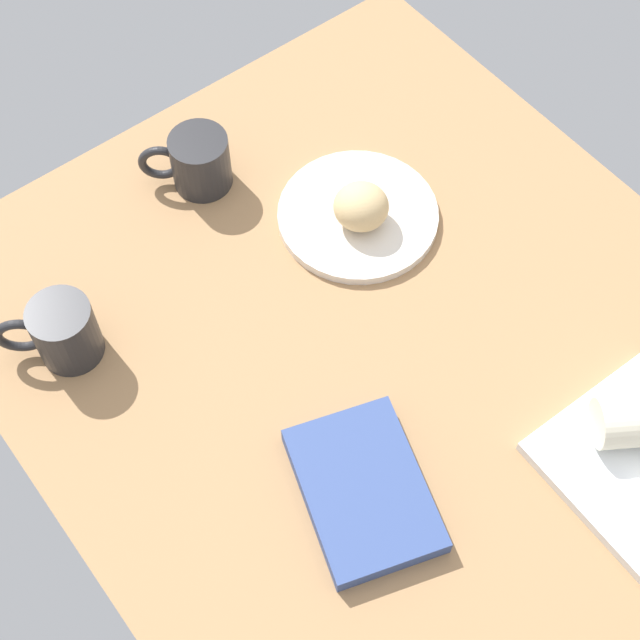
{
  "coord_description": "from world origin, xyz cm",
  "views": [
    {
      "loc": [
        40.51,
        -44.02,
        112.38
      ],
      "look_at": [
        -9.56,
        -4.98,
        7.0
      ],
      "focal_mm": 53.92,
      "sensor_mm": 36.0,
      "label": 1
    }
  ],
  "objects_px": {
    "scone_pastry": "(361,207)",
    "coffee_mug": "(62,331)",
    "round_plate": "(358,215)",
    "second_mug": "(198,161)",
    "book_stack": "(364,490)"
  },
  "relations": [
    {
      "from": "round_plate",
      "to": "second_mug",
      "type": "distance_m",
      "value": 0.24
    },
    {
      "from": "second_mug",
      "to": "scone_pastry",
      "type": "bearing_deg",
      "value": 32.33
    },
    {
      "from": "book_stack",
      "to": "second_mug",
      "type": "relative_size",
      "value": 1.99
    },
    {
      "from": "round_plate",
      "to": "scone_pastry",
      "type": "distance_m",
      "value": 0.04
    },
    {
      "from": "book_stack",
      "to": "round_plate",
      "type": "bearing_deg",
      "value": 141.82
    },
    {
      "from": "scone_pastry",
      "to": "second_mug",
      "type": "distance_m",
      "value": 0.24
    },
    {
      "from": "second_mug",
      "to": "book_stack",
      "type": "bearing_deg",
      "value": -12.81
    },
    {
      "from": "scone_pastry",
      "to": "coffee_mug",
      "type": "relative_size",
      "value": 0.64
    },
    {
      "from": "round_plate",
      "to": "coffee_mug",
      "type": "height_order",
      "value": "coffee_mug"
    },
    {
      "from": "coffee_mug",
      "to": "second_mug",
      "type": "height_order",
      "value": "coffee_mug"
    },
    {
      "from": "scone_pastry",
      "to": "book_stack",
      "type": "bearing_deg",
      "value": -38.6
    },
    {
      "from": "round_plate",
      "to": "scone_pastry",
      "type": "height_order",
      "value": "scone_pastry"
    },
    {
      "from": "book_stack",
      "to": "coffee_mug",
      "type": "height_order",
      "value": "coffee_mug"
    },
    {
      "from": "round_plate",
      "to": "coffee_mug",
      "type": "distance_m",
      "value": 0.43
    },
    {
      "from": "book_stack",
      "to": "second_mug",
      "type": "xyz_separation_m",
      "value": [
        -0.51,
        0.12,
        0.03
      ]
    }
  ]
}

